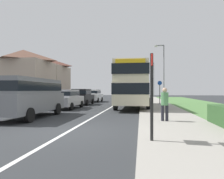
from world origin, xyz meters
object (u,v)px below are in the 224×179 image
double_decker_bus (133,84)px  parked_van_grey (30,94)px  pedestrian_at_stop (165,103)px  bus_stop_sign (152,91)px  parked_car_white (93,95)px  cycle_route_sign (160,91)px  street_lamp_mid (163,70)px  street_lamp_far (153,78)px  parked_car_silver (67,98)px  parked_car_black (82,96)px

double_decker_bus → parked_van_grey: bearing=-125.6°
pedestrian_at_stop → bus_stop_sign: bus_stop_sign is taller
pedestrian_at_stop → parked_car_white: bearing=113.1°
bus_stop_sign → cycle_route_sign: (1.61, 15.94, -0.11)m
street_lamp_mid → street_lamp_far: 19.63m
parked_car_silver → cycle_route_sign: size_ratio=1.77×
bus_stop_sign → street_lamp_mid: 19.01m
parked_car_black → street_lamp_mid: 9.76m
bus_stop_sign → street_lamp_mid: bearing=83.3°
street_lamp_mid → street_lamp_far: street_lamp_far is taller
parked_car_silver → parked_car_black: parked_car_black is taller
double_decker_bus → street_lamp_mid: bearing=61.9°
parked_car_silver → parked_car_white: (-0.15, 10.49, 0.03)m
parked_car_black → pedestrian_at_stop: 13.96m
bus_stop_sign → parked_car_silver: bearing=120.9°
street_lamp_far → street_lamp_mid: bearing=-90.1°
bus_stop_sign → street_lamp_mid: (2.21, 18.73, 2.40)m
parked_car_black → bus_stop_sign: size_ratio=1.59×
street_lamp_far → parked_car_silver: bearing=-107.6°
double_decker_bus → parked_car_silver: 5.92m
parked_car_black → cycle_route_sign: size_ratio=1.65×
parked_van_grey → bus_stop_sign: bus_stop_sign is taller
parked_car_silver → street_lamp_mid: street_lamp_mid is taller
parked_van_grey → cycle_route_sign: size_ratio=2.17×
parked_van_grey → bus_stop_sign: size_ratio=2.11×
parked_car_silver → cycle_route_sign: cycle_route_sign is taller
parked_car_white → cycle_route_sign: size_ratio=1.74×
bus_stop_sign → parked_car_white: bearing=107.3°
parked_car_black → parked_car_white: (-0.02, 5.49, -0.01)m
double_decker_bus → parked_car_silver: (-5.46, -1.91, -1.25)m
parked_car_black → parked_van_grey: bearing=-89.7°
parked_car_white → street_lamp_mid: 9.67m
parked_car_white → pedestrian_at_stop: size_ratio=2.63×
pedestrian_at_stop → street_lamp_far: size_ratio=0.23×
parked_car_black → pedestrian_at_stop: bearing=-58.1°
bus_stop_sign → street_lamp_far: 38.52m
double_decker_bus → parked_car_white: bearing=123.2°
parked_car_black → street_lamp_far: (8.85, 22.58, 3.28)m
bus_stop_sign → cycle_route_sign: bearing=84.2°
parked_car_white → bus_stop_sign: bus_stop_sign is taller
cycle_route_sign → street_lamp_far: 22.60m
parked_car_white → street_lamp_far: (8.87, 17.09, 3.29)m
parked_car_white → bus_stop_sign: 22.29m
parked_van_grey → parked_car_black: parked_van_grey is taller
parked_van_grey → parked_car_silver: size_ratio=1.23×
double_decker_bus → street_lamp_mid: street_lamp_mid is taller
double_decker_bus → cycle_route_sign: double_decker_bus is taller
parked_van_grey → parked_car_silver: 5.81m
pedestrian_at_stop → cycle_route_sign: (0.82, 12.00, 0.45)m
double_decker_bus → street_lamp_far: street_lamp_far is taller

